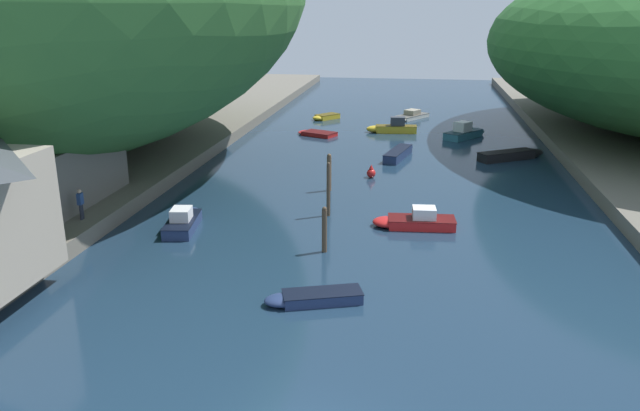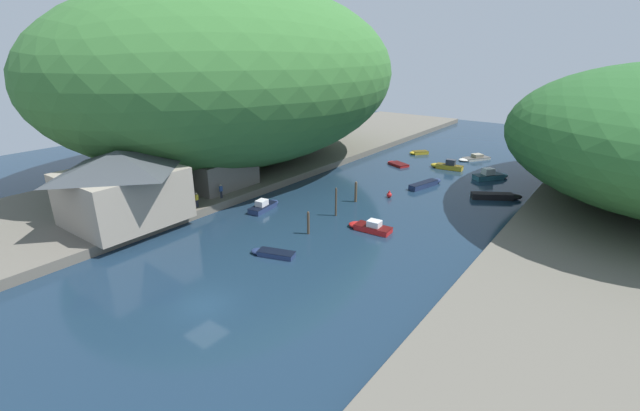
{
  "view_description": "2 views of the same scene",
  "coord_description": "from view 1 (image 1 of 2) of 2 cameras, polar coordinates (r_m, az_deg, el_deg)",
  "views": [
    {
      "loc": [
        2.58,
        -14.58,
        11.94
      ],
      "look_at": [
        -2.26,
        15.98,
        2.01
      ],
      "focal_mm": 35.0,
      "sensor_mm": 36.0,
      "label": 1
    },
    {
      "loc": [
        22.79,
        -16.23,
        17.68
      ],
      "look_at": [
        -1.77,
        16.48,
        2.49
      ],
      "focal_mm": 24.0,
      "sensor_mm": 36.0,
      "label": 2
    }
  ],
  "objects": [
    {
      "name": "boat_red_skiff",
      "position": [
        61.25,
        13.22,
        6.54
      ],
      "size": [
        4.48,
        5.32,
        1.58
      ],
      "rotation": [
        0.0,
        0.0,
        5.65
      ],
      "color": "teal",
      "rests_on": "water_surface"
    },
    {
      "name": "boat_yellow_tender",
      "position": [
        52.45,
        7.36,
        4.87
      ],
      "size": [
        2.51,
        6.31,
        0.71
      ],
      "rotation": [
        0.0,
        0.0,
        6.05
      ],
      "color": "navy",
      "rests_on": "water_surface"
    },
    {
      "name": "left_bank",
      "position": [
        53.66,
        -22.25,
        4.11
      ],
      "size": [
        22.0,
        120.0,
        0.94
      ],
      "color": "#666056",
      "rests_on": "ground"
    },
    {
      "name": "person_by_boathouse",
      "position": [
        32.72,
        -23.85,
        -1.63
      ],
      "size": [
        0.27,
        0.41,
        1.69
      ],
      "rotation": [
        0.0,
        0.0,
        1.71
      ],
      "color": "#282D3D",
      "rests_on": "left_bank"
    },
    {
      "name": "boat_moored_right",
      "position": [
        62.33,
        6.53,
        7.08
      ],
      "size": [
        5.04,
        1.72,
        1.56
      ],
      "rotation": [
        0.0,
        0.0,
        1.67
      ],
      "color": "gold",
      "rests_on": "water_surface"
    },
    {
      "name": "mooring_post_second",
      "position": [
        31.39,
        0.41,
        -2.19
      ],
      "size": [
        0.26,
        0.26,
        2.42
      ],
      "color": "#4C3D2D",
      "rests_on": "water_surface"
    },
    {
      "name": "boat_open_rowboat",
      "position": [
        36.05,
        -12.31,
        -1.3
      ],
      "size": [
        2.14,
        4.87,
        1.28
      ],
      "rotation": [
        0.0,
        0.0,
        0.15
      ],
      "color": "navy",
      "rests_on": "water_surface"
    },
    {
      "name": "boat_white_cruiser",
      "position": [
        26.49,
        -0.87,
        -8.44
      ],
      "size": [
        4.31,
        2.44,
        0.48
      ],
      "rotation": [
        0.0,
        0.0,
        1.9
      ],
      "color": "navy",
      "rests_on": "water_surface"
    },
    {
      "name": "boat_far_upstream",
      "position": [
        60.67,
        -0.43,
        6.62
      ],
      "size": [
        4.25,
        3.2,
        0.39
      ],
      "rotation": [
        0.0,
        0.0,
        1.15
      ],
      "color": "red",
      "rests_on": "water_surface"
    },
    {
      "name": "channel_buoy_near",
      "position": [
        45.55,
        4.7,
        3.03
      ],
      "size": [
        0.65,
        0.65,
        0.98
      ],
      "color": "red",
      "rests_on": "water_surface"
    },
    {
      "name": "boat_navy_launch",
      "position": [
        35.58,
        8.54,
        -1.4
      ],
      "size": [
        4.74,
        1.9,
        1.18
      ],
      "rotation": [
        0.0,
        0.0,
        1.64
      ],
      "color": "red",
      "rests_on": "water_surface"
    },
    {
      "name": "boat_small_dinghy",
      "position": [
        69.31,
        0.43,
        8.1
      ],
      "size": [
        3.15,
        3.41,
        0.55
      ],
      "rotation": [
        0.0,
        0.0,
        2.45
      ],
      "color": "gold",
      "rests_on": "water_surface"
    },
    {
      "name": "boathouse_shed",
      "position": [
        39.46,
        -23.36,
        4.26
      ],
      "size": [
        5.55,
        8.98,
        5.33
      ],
      "color": "slate",
      "rests_on": "left_bank"
    },
    {
      "name": "boat_mid_channel",
      "position": [
        53.41,
        17.31,
        4.45
      ],
      "size": [
        5.87,
        4.32,
        0.73
      ],
      "rotation": [
        0.0,
        0.0,
        5.27
      ],
      "color": "black",
      "rests_on": "water_surface"
    },
    {
      "name": "water_surface",
      "position": [
        46.23,
        5.5,
        2.74
      ],
      "size": [
        130.0,
        130.0,
        0.0
      ],
      "primitive_type": "plane",
      "color": "#192D42",
      "rests_on": "ground"
    },
    {
      "name": "mooring_post_middle",
      "position": [
        36.73,
        0.77,
        1.51
      ],
      "size": [
        0.22,
        0.22,
        3.28
      ],
      "color": "#4C3D2D",
      "rests_on": "water_surface"
    },
    {
      "name": "mooring_post_fourth",
      "position": [
        41.91,
        0.84,
        3.06
      ],
      "size": [
        0.31,
        0.31,
        2.56
      ],
      "color": "brown",
      "rests_on": "water_surface"
    },
    {
      "name": "person_on_quay",
      "position": [
        35.78,
        -21.06,
        0.3
      ],
      "size": [
        0.24,
        0.39,
        1.69
      ],
      "rotation": [
        0.0,
        0.0,
        1.63
      ],
      "color": "#282D3D",
      "rests_on": "left_bank"
    },
    {
      "name": "boat_cabin_cruiser",
      "position": [
        70.34,
        8.13,
        8.08
      ],
      "size": [
        4.54,
        5.71,
        0.94
      ],
      "rotation": [
        0.0,
        0.0,
        2.58
      ],
      "color": "silver",
      "rests_on": "water_surface"
    }
  ]
}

